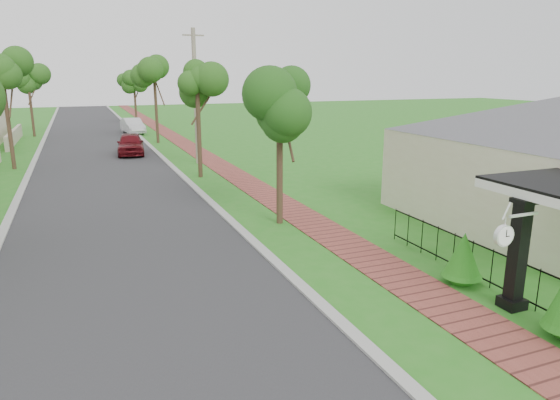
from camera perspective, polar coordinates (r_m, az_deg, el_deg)
ground at (r=10.70m, az=3.13°, el=-14.02°), size 160.00×160.00×0.00m
road at (r=28.98m, az=-19.59°, el=3.30°), size 7.00×120.00×0.02m
kerb_right at (r=29.34m, az=-12.46°, el=3.91°), size 0.30×120.00×0.10m
kerb_left at (r=29.08m, az=-26.77°, el=2.63°), size 0.30×120.00×0.10m
sidewalk at (r=29.87m, az=-7.53°, el=4.30°), size 1.50×120.00×0.03m
porch_post at (r=12.08m, az=25.45°, el=-6.26°), size 0.48×0.48×2.52m
picket_fence at (r=13.16m, az=23.05°, el=-7.10°), size 0.03×8.02×1.00m
street_trees at (r=35.39m, az=-20.58°, el=12.45°), size 10.70×37.65×5.89m
hedge_row at (r=11.61m, az=28.08°, el=-9.28°), size 0.88×4.68×1.83m
parked_car_red at (r=33.81m, az=-16.71°, el=6.15°), size 2.02×4.17×1.37m
parked_car_white at (r=45.94m, az=-16.49°, el=8.10°), size 1.87×4.16×1.32m
near_tree at (r=16.77m, az=-0.04°, el=10.29°), size 1.92×1.92×4.93m
utility_pole at (r=29.24m, az=-9.62°, el=11.58°), size 1.20×0.24×7.55m
station_clock at (r=10.96m, az=24.34°, el=-3.56°), size 1.07×0.13×0.63m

